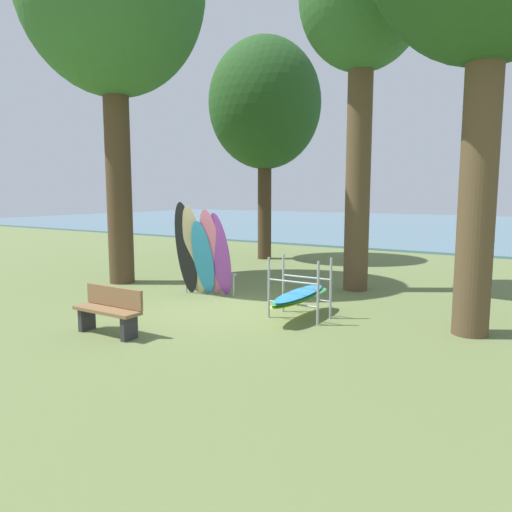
% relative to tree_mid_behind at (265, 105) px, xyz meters
% --- Properties ---
extents(ground_plane, '(80.00, 80.00, 0.00)m').
position_rel_tree_mid_behind_xyz_m(ground_plane, '(3.26, -7.53, -5.80)').
color(ground_plane, olive).
extents(lake_water, '(80.00, 36.00, 0.10)m').
position_rel_tree_mid_behind_xyz_m(lake_water, '(3.26, 22.90, -5.75)').
color(lake_water, slate).
rests_on(lake_water, ground).
extents(tree_mid_behind, '(4.20, 4.20, 8.26)m').
position_rel_tree_mid_behind_xyz_m(tree_mid_behind, '(0.00, 0.00, 0.00)').
color(tree_mid_behind, '#42301E').
rests_on(tree_mid_behind, ground).
extents(tree_far_left_back, '(3.16, 3.16, 9.18)m').
position_rel_tree_mid_behind_xyz_m(tree_far_left_back, '(5.22, -3.92, 1.29)').
color(tree_far_left_back, brown).
rests_on(tree_far_left_back, ground).
extents(leaning_board_pile, '(1.52, 1.01, 2.33)m').
position_rel_tree_mid_behind_xyz_m(leaning_board_pile, '(2.35, -6.73, -4.73)').
color(leaning_board_pile, black).
rests_on(leaning_board_pile, ground).
extents(board_storage_rack, '(1.15, 2.13, 1.25)m').
position_rel_tree_mid_behind_xyz_m(board_storage_rack, '(5.33, -7.33, -5.33)').
color(board_storage_rack, '#9EA0A5').
rests_on(board_storage_rack, ground).
extents(park_bench, '(1.40, 0.41, 0.85)m').
position_rel_tree_mid_behind_xyz_m(park_bench, '(2.96, -10.18, -5.35)').
color(park_bench, '#2D2D33').
rests_on(park_bench, ground).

